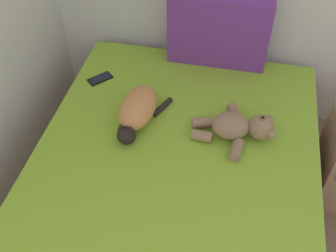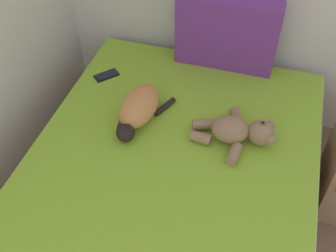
# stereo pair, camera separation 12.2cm
# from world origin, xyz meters

# --- Properties ---
(bed) EXTENTS (1.52, 2.06, 0.52)m
(bed) POSITION_xyz_m (1.01, 3.21, 0.26)
(bed) COLOR #9E7A56
(bed) RESTS_ON ground_plane
(patterned_cushion) EXTENTS (0.62, 0.14, 0.45)m
(patterned_cushion) POSITION_xyz_m (1.11, 4.14, 0.75)
(patterned_cushion) COLOR #72338C
(patterned_cushion) RESTS_ON bed
(cat) EXTENTS (0.27, 0.42, 0.15)m
(cat) POSITION_xyz_m (0.76, 3.51, 0.59)
(cat) COLOR #D18447
(cat) RESTS_ON bed
(teddy_bear) EXTENTS (0.45, 0.39, 0.15)m
(teddy_bear) POSITION_xyz_m (1.32, 3.51, 0.58)
(teddy_bear) COLOR #937051
(teddy_bear) RESTS_ON bed
(cell_phone) EXTENTS (0.15, 0.16, 0.01)m
(cell_phone) POSITION_xyz_m (0.44, 3.81, 0.52)
(cell_phone) COLOR black
(cell_phone) RESTS_ON bed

